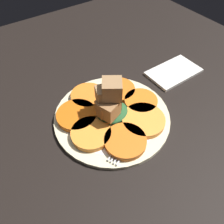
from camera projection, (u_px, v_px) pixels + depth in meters
table_slab at (112, 120)px, 53.39cm from camera, size 120.00×120.00×2.00cm
plate at (112, 116)px, 52.24cm from camera, size 27.45×27.45×1.05cm
carrot_slice_0 at (118, 90)px, 56.50cm from camera, size 8.65×8.65×1.26cm
carrot_slice_1 at (88, 96)px, 55.10cm from camera, size 8.60×8.60×1.26cm
carrot_slice_2 at (77, 115)px, 50.92cm from camera, size 9.44×9.44×1.26cm
carrot_slice_3 at (91, 133)px, 47.50cm from camera, size 8.86×8.86×1.26cm
carrot_slice_4 at (125, 141)px, 46.22cm from camera, size 9.08×9.08×1.26cm
carrot_slice_5 at (143, 120)px, 49.95cm from camera, size 9.91×9.91×1.26cm
carrot_slice_6 at (141, 101)px, 53.81cm from camera, size 8.15×8.15×1.26cm
center_pile at (109, 103)px, 48.53cm from camera, size 8.02×7.53×10.35cm
fork at (132, 132)px, 48.33cm from camera, size 17.59×9.39×0.40cm
napkin at (174, 72)px, 63.37cm from camera, size 15.16×9.10×0.80cm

